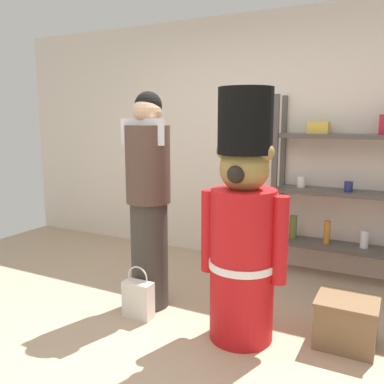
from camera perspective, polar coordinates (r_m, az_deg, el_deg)
ground_plane at (r=2.88m, az=-5.85°, el=-21.94°), size 6.40×6.40×0.00m
back_wall at (r=4.45m, az=9.63°, el=7.03°), size 6.40×0.12×2.60m
merchandise_shelf at (r=4.08m, az=20.95°, el=0.41°), size 1.39×0.35×1.76m
teddy_bear_guard at (r=2.81m, az=7.10°, el=-5.10°), size 0.62×0.46×1.73m
person_shopper at (r=3.28m, az=-6.06°, el=-0.89°), size 0.37×0.35×1.74m
shopping_bag at (r=3.31m, az=-7.49°, el=-14.50°), size 0.24×0.11×0.42m
display_crate at (r=3.10m, az=20.63°, el=-16.58°), size 0.40×0.34×0.33m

